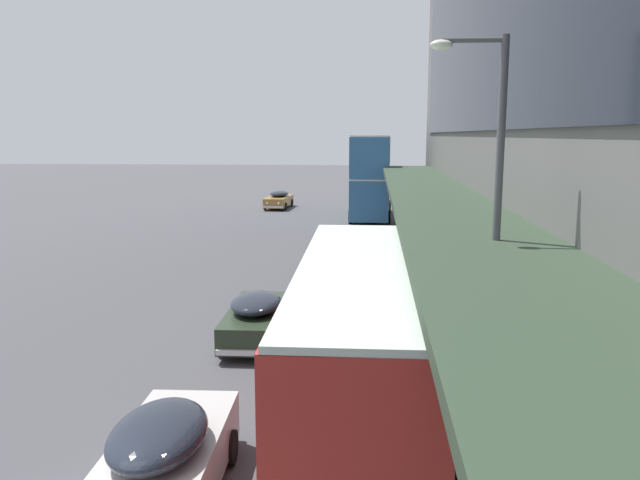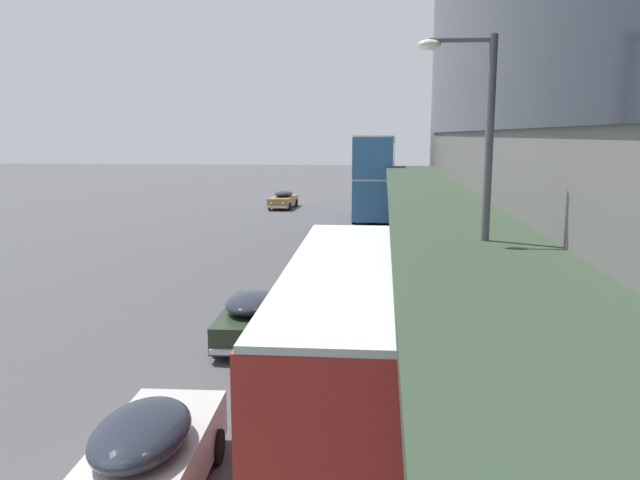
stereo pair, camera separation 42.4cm
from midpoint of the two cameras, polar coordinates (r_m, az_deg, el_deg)
name	(u,v)px [view 2 (the right image)]	position (r m, az deg, el deg)	size (l,w,h in m)	color
transit_bus_kerbside_front	(375,174)	(45.64, 5.36, 6.04)	(3.08, 10.23, 6.00)	teal
transit_bus_kerbside_rear	(347,330)	(13.30, 3.45, -8.24)	(2.91, 10.76, 3.43)	#B12C24
sedan_second_near	(146,459)	(11.06, -14.47, -18.81)	(1.97, 4.62, 1.68)	beige
sedan_oncoming_front	(253,317)	(18.62, -5.54, -6.99)	(1.92, 4.42, 1.45)	#273423
sedan_lead_near	(381,189)	(61.87, 5.84, 4.63)	(2.00, 4.77, 1.49)	navy
sedan_lead_mid	(283,199)	(52.05, -3.14, 3.73)	(2.01, 4.79, 1.45)	olive
pedestrian_at_kerb	(530,362)	(14.50, 19.45, -10.51)	(0.59, 0.36, 1.86)	#24283C
street_lamp	(478,208)	(12.75, 15.19, 2.87)	(1.50, 0.28, 7.76)	#4C4C51
fire_hydrant	(494,477)	(11.35, 16.73, -20.02)	(0.20, 0.40, 0.70)	#B51E10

